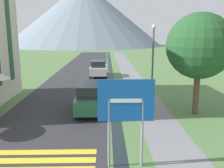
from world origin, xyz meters
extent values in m
plane|color=#517542|center=(0.00, 20.00, 0.00)|extent=(160.00, 160.00, 0.00)
cube|color=#2D2D33|center=(-2.50, 30.00, 0.00)|extent=(6.40, 60.00, 0.01)
cube|color=slate|center=(3.60, 30.00, 0.00)|extent=(2.20, 60.00, 0.01)
cube|color=black|center=(1.20, 30.00, 0.00)|extent=(0.60, 60.00, 0.00)
cube|color=yellow|center=(-2.50, 4.17, 0.01)|extent=(5.44, 0.44, 0.01)
cube|color=yellow|center=(-2.50, 4.87, 0.01)|extent=(5.44, 0.44, 0.01)
cone|color=slate|center=(-7.98, 96.82, 12.13)|extent=(60.83, 60.83, 24.25)
cube|color=#285633|center=(-6.68, 14.44, 5.50)|extent=(0.06, 0.70, 8.25)
cylinder|color=gray|center=(0.74, 3.69, 1.31)|extent=(0.10, 0.10, 2.63)
cylinder|color=gray|center=(1.96, 3.69, 1.31)|extent=(0.10, 0.10, 2.63)
cube|color=#1451AD|center=(1.35, 3.67, 2.58)|extent=(2.04, 0.05, 1.54)
cube|color=white|center=(1.35, 3.64, 2.58)|extent=(1.12, 0.02, 0.14)
cube|color=#28663D|center=(-0.40, 10.56, 0.72)|extent=(1.66, 4.33, 0.84)
cube|color=#23282D|center=(-0.40, 10.34, 1.48)|extent=(1.41, 2.38, 0.68)
cylinder|color=black|center=(-1.19, 11.90, 0.30)|extent=(0.18, 0.60, 0.60)
cylinder|color=black|center=(0.39, 11.90, 0.30)|extent=(0.18, 0.60, 0.60)
cylinder|color=black|center=(-1.19, 9.22, 0.30)|extent=(0.18, 0.60, 0.60)
cylinder|color=black|center=(0.39, 9.22, 0.30)|extent=(0.18, 0.60, 0.60)
cube|color=silver|center=(-0.25, 23.87, 0.72)|extent=(1.88, 4.36, 0.84)
cube|color=#23282D|center=(-0.25, 23.65, 1.48)|extent=(1.60, 2.40, 0.68)
cylinder|color=black|center=(-1.16, 25.22, 0.30)|extent=(0.18, 0.60, 0.60)
cylinder|color=black|center=(0.65, 25.22, 0.30)|extent=(0.18, 0.60, 0.60)
cylinder|color=black|center=(-1.16, 22.52, 0.30)|extent=(0.18, 0.60, 0.60)
cylinder|color=black|center=(0.65, 22.52, 0.30)|extent=(0.18, 0.60, 0.60)
cylinder|color=#515156|center=(3.72, 11.42, 2.61)|extent=(0.12, 0.12, 5.21)
sphere|color=silver|center=(3.72, 11.42, 5.33)|extent=(0.28, 0.28, 0.28)
cylinder|color=brown|center=(6.18, 9.88, 1.26)|extent=(0.36, 0.36, 2.52)
sphere|color=#235128|center=(6.18, 9.88, 4.19)|extent=(3.94, 3.94, 3.94)
camera|label=1|loc=(0.65, -4.92, 4.95)|focal=40.00mm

